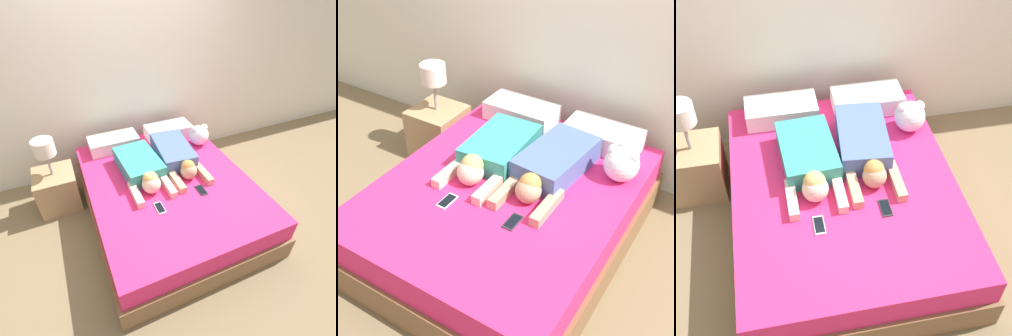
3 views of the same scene
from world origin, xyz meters
TOP-DOWN VIEW (x-y plane):
  - ground_plane at (0.00, 0.00)m, footprint 12.00×12.00m
  - wall_back at (0.00, 1.18)m, footprint 12.00×0.06m
  - bed at (0.00, 0.00)m, footprint 1.67×2.06m
  - pillow_head_left at (-0.36, 0.82)m, footprint 0.58×0.30m
  - pillow_head_right at (0.36, 0.82)m, footprint 0.58×0.30m
  - person_left at (-0.22, 0.18)m, footprint 0.43×0.88m
  - person_right at (0.21, 0.25)m, footprint 0.43×0.94m
  - cell_phone_left at (-0.24, -0.35)m, footprint 0.07×0.15m
  - cell_phone_right at (0.23, -0.29)m, footprint 0.07×0.15m
  - plush_toy at (0.63, 0.49)m, footprint 0.25×0.25m
  - nightstand at (-1.11, 0.61)m, footprint 0.43×0.43m

SIDE VIEW (x-z plane):
  - ground_plane at x=0.00m, z-range 0.00..0.00m
  - bed at x=0.00m, z-range 0.00..0.47m
  - nightstand at x=-1.11m, z-range -0.16..0.72m
  - cell_phone_left at x=-0.24m, z-range 0.47..0.49m
  - cell_phone_right at x=0.23m, z-range 0.47..0.49m
  - pillow_head_left at x=-0.36m, z-range 0.47..0.63m
  - pillow_head_right at x=0.36m, z-range 0.47..0.63m
  - person_left at x=-0.22m, z-range 0.45..0.67m
  - person_right at x=0.21m, z-range 0.46..0.66m
  - plush_toy at x=0.63m, z-range 0.48..0.73m
  - wall_back at x=0.00m, z-range 0.00..2.60m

